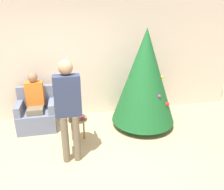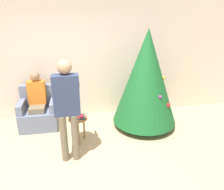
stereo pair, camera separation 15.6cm
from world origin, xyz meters
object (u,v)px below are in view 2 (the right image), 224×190
(christmas_tree, at_px, (146,77))
(person_standing, at_px, (67,103))
(armchair, at_px, (39,113))
(person_seated, at_px, (37,98))
(side_stool, at_px, (78,122))

(christmas_tree, distance_m, person_standing, 1.84)
(armchair, xyz_separation_m, person_standing, (0.68, -1.27, 0.72))
(person_seated, height_order, side_stool, person_seated)
(christmas_tree, height_order, side_stool, christmas_tree)
(christmas_tree, distance_m, armchair, 2.45)
(armchair, bearing_deg, side_stool, -42.42)
(christmas_tree, relative_size, person_standing, 1.22)
(person_seated, xyz_separation_m, side_stool, (0.83, -0.74, -0.25))
(person_standing, bearing_deg, christmas_tree, 29.36)
(christmas_tree, height_order, armchair, christmas_tree)
(christmas_tree, xyz_separation_m, side_stool, (-1.45, -0.39, -0.71))
(armchair, relative_size, side_stool, 1.75)
(person_standing, bearing_deg, person_seated, 118.76)
(armchair, relative_size, person_standing, 0.52)
(person_standing, height_order, side_stool, person_standing)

